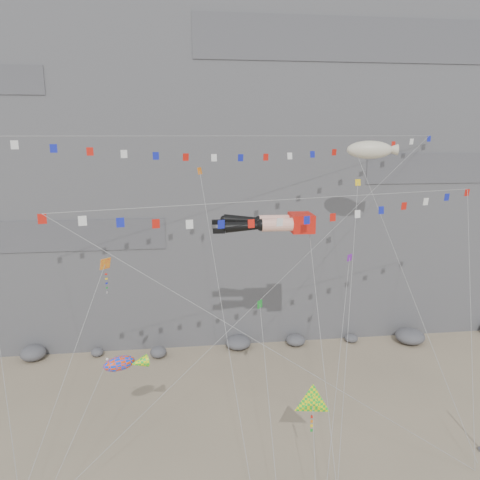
{
  "coord_description": "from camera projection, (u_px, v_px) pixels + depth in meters",
  "views": [
    {
      "loc": [
        -5.37,
        -26.86,
        21.29
      ],
      "look_at": [
        -0.83,
        9.0,
        13.16
      ],
      "focal_mm": 35.0,
      "sensor_mm": 36.0,
      "label": 1
    }
  ],
  "objects": [
    {
      "name": "ground",
      "position": [
        269.0,
        460.0,
        31.33
      ],
      "size": [
        120.0,
        120.0,
        0.0
      ],
      "primitive_type": "plane",
      "color": "gray",
      "rests_on": "ground"
    },
    {
      "name": "cliff",
      "position": [
        223.0,
        104.0,
        56.82
      ],
      "size": [
        80.0,
        28.0,
        50.0
      ],
      "primitive_type": "cube",
      "color": "slate",
      "rests_on": "ground"
    },
    {
      "name": "talus_boulders",
      "position": [
        238.0,
        343.0,
        47.66
      ],
      "size": [
        60.0,
        3.0,
        1.2
      ],
      "primitive_type": null,
      "color": "#5B5B60",
      "rests_on": "ground"
    },
    {
      "name": "legs_kite",
      "position": [
        274.0,
        223.0,
        33.26
      ],
      "size": [
        7.2,
        14.16,
        19.88
      ],
      "rotation": [
        0.0,
        0.0,
        -0.02
      ],
      "color": "red",
      "rests_on": "ground"
    },
    {
      "name": "flag_banner_upper",
      "position": [
        253.0,
        136.0,
        36.83
      ],
      "size": [
        36.61,
        21.0,
        29.63
      ],
      "color": "red",
      "rests_on": "ground"
    },
    {
      "name": "flag_banner_lower",
      "position": [
        294.0,
        199.0,
        30.64
      ],
      "size": [
        29.58,
        9.77,
        21.18
      ],
      "color": "red",
      "rests_on": "ground"
    },
    {
      "name": "harlequin_kite",
      "position": [
        105.0,
        265.0,
        29.81
      ],
      "size": [
        5.76,
        8.0,
        15.78
      ],
      "color": "red",
      "rests_on": "ground"
    },
    {
      "name": "fish_windsock",
      "position": [
        119.0,
        364.0,
        29.62
      ],
      "size": [
        6.25,
        7.43,
        10.43
      ],
      "color": "#F4410C",
      "rests_on": "ground"
    },
    {
      "name": "delta_kite",
      "position": [
        313.0,
        404.0,
        28.41
      ],
      "size": [
        2.53,
        5.39,
        7.55
      ],
      "color": "#F2EC0C",
      "rests_on": "ground"
    },
    {
      "name": "blimp_windsock",
      "position": [
        370.0,
        150.0,
        38.58
      ],
      "size": [
        5.88,
        14.03,
        24.07
      ],
      "color": "beige",
      "rests_on": "ground"
    },
    {
      "name": "small_kite_a",
      "position": [
        201.0,
        176.0,
        35.36
      ],
      "size": [
        2.94,
        14.83,
        23.46
      ],
      "color": "orange",
      "rests_on": "ground"
    },
    {
      "name": "small_kite_b",
      "position": [
        349.0,
        261.0,
        34.77
      ],
      "size": [
        5.63,
        11.73,
        17.27
      ],
      "color": "purple",
      "rests_on": "ground"
    },
    {
      "name": "small_kite_c",
      "position": [
        260.0,
        306.0,
        32.77
      ],
      "size": [
        1.27,
        11.69,
        14.6
      ],
      "color": "#169529",
      "rests_on": "ground"
    },
    {
      "name": "small_kite_d",
      "position": [
        358.0,
        187.0,
        37.7
      ],
      "size": [
        6.73,
        15.62,
        23.83
      ],
      "color": "yellow",
      "rests_on": "ground"
    }
  ]
}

